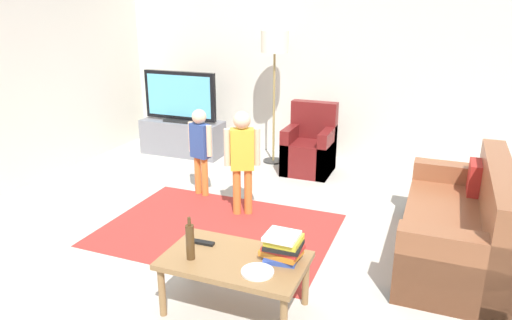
# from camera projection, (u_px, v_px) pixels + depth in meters

# --- Properties ---
(ground) EXTENTS (7.80, 7.80, 0.00)m
(ground) POSITION_uv_depth(u_px,v_px,m) (232.00, 247.00, 4.32)
(ground) COLOR #B2ADA3
(wall_back) EXTENTS (6.00, 0.12, 2.70)m
(wall_back) POSITION_uv_depth(u_px,v_px,m) (320.00, 61.00, 6.54)
(wall_back) COLOR silver
(wall_back) RESTS_ON ground
(area_rug) EXTENTS (2.20, 1.60, 0.01)m
(area_rug) POSITION_uv_depth(u_px,v_px,m) (218.00, 230.00, 4.63)
(area_rug) COLOR #9E2D28
(area_rug) RESTS_ON ground
(tv_stand) EXTENTS (1.20, 0.44, 0.50)m
(tv_stand) POSITION_uv_depth(u_px,v_px,m) (183.00, 138.00, 6.91)
(tv_stand) COLOR slate
(tv_stand) RESTS_ON ground
(tv) EXTENTS (1.10, 0.28, 0.71)m
(tv) POSITION_uv_depth(u_px,v_px,m) (180.00, 97.00, 6.70)
(tv) COLOR black
(tv) RESTS_ON tv_stand
(couch) EXTENTS (0.80, 1.80, 0.86)m
(couch) POSITION_uv_depth(u_px,v_px,m) (463.00, 228.00, 4.04)
(couch) COLOR brown
(couch) RESTS_ON ground
(armchair) EXTENTS (0.60, 0.60, 0.90)m
(armchair) POSITION_uv_depth(u_px,v_px,m) (310.00, 149.00, 6.18)
(armchair) COLOR maroon
(armchair) RESTS_ON ground
(floor_lamp) EXTENTS (0.36, 0.36, 1.78)m
(floor_lamp) POSITION_uv_depth(u_px,v_px,m) (275.00, 49.00, 6.16)
(floor_lamp) COLOR #262626
(floor_lamp) RESTS_ON ground
(child_near_tv) EXTENTS (0.33, 0.17, 1.01)m
(child_near_tv) POSITION_uv_depth(u_px,v_px,m) (200.00, 144.00, 5.31)
(child_near_tv) COLOR orange
(child_near_tv) RESTS_ON ground
(child_center) EXTENTS (0.34, 0.22, 1.10)m
(child_center) POSITION_uv_depth(u_px,v_px,m) (242.00, 154.00, 4.80)
(child_center) COLOR orange
(child_center) RESTS_ON ground
(coffee_table) EXTENTS (1.00, 0.60, 0.42)m
(coffee_table) POSITION_uv_depth(u_px,v_px,m) (235.00, 264.00, 3.32)
(coffee_table) COLOR olive
(coffee_table) RESTS_ON ground
(book_stack) EXTENTS (0.30, 0.23, 0.20)m
(book_stack) POSITION_uv_depth(u_px,v_px,m) (283.00, 247.00, 3.25)
(book_stack) COLOR #334CA5
(book_stack) RESTS_ON coffee_table
(bottle) EXTENTS (0.06, 0.06, 0.32)m
(bottle) POSITION_uv_depth(u_px,v_px,m) (190.00, 241.00, 3.26)
(bottle) COLOR #4C3319
(bottle) RESTS_ON coffee_table
(tv_remote) EXTENTS (0.17, 0.05, 0.02)m
(tv_remote) POSITION_uv_depth(u_px,v_px,m) (203.00, 243.00, 3.50)
(tv_remote) COLOR black
(tv_remote) RESTS_ON coffee_table
(plate) EXTENTS (0.22, 0.22, 0.02)m
(plate) POSITION_uv_depth(u_px,v_px,m) (258.00, 272.00, 3.12)
(plate) COLOR white
(plate) RESTS_ON coffee_table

